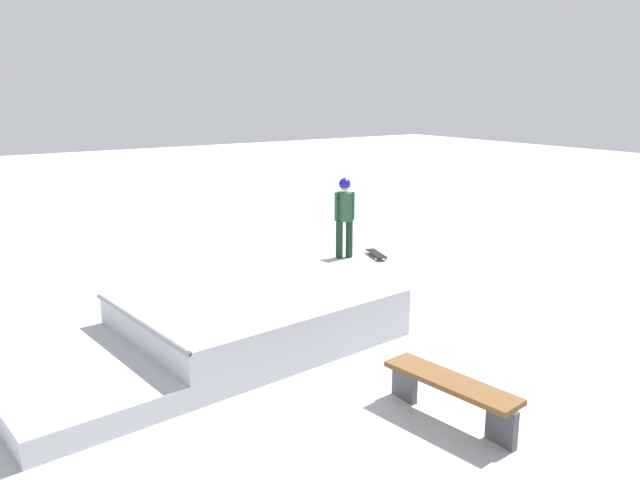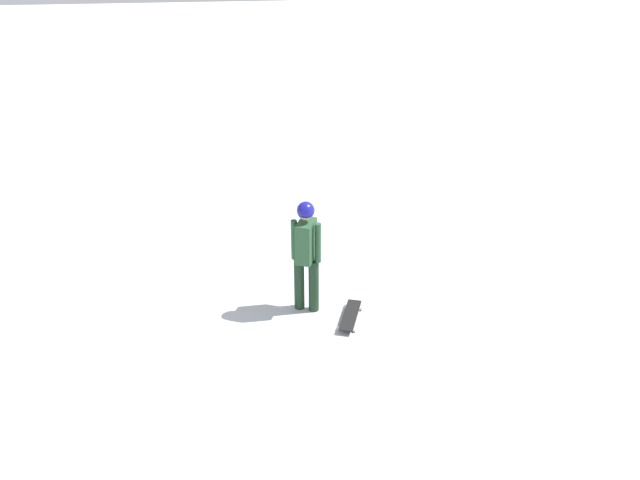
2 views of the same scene
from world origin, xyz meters
The scene contains 5 objects.
ground_plane centered at (0.00, 0.00, 0.00)m, with size 60.00×60.00×0.00m, color #B7BABF.
skate_ramp centered at (1.44, 0.49, 0.32)m, with size 5.63×3.12×0.74m.
skater centered at (-2.76, -2.53, 1.01)m, with size 0.41×0.43×1.73m.
skateboard centered at (-3.35, -2.17, 0.08)m, with size 0.44×0.82×0.09m.
park_bench centered at (0.35, 3.66, 0.36)m, with size 0.60×1.65×0.48m.
Camera 1 is at (5.07, 8.09, 3.55)m, focal length 35.53 mm.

